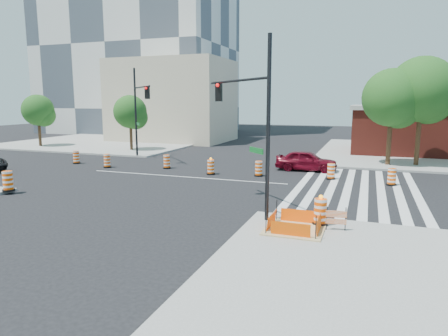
{
  "coord_description": "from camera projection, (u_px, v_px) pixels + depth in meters",
  "views": [
    {
      "loc": [
        11.46,
        -23.68,
        5.01
      ],
      "look_at": [
        4.15,
        -3.55,
        1.4
      ],
      "focal_mm": 32.0,
      "sensor_mm": 36.0,
      "label": 1
    }
  ],
  "objects": [
    {
      "name": "median_drum_3",
      "position": [
        211.0,
        167.0,
        27.4
      ],
      "size": [
        0.6,
        0.6,
        1.18
      ],
      "color": "black",
      "rests_on": "ground"
    },
    {
      "name": "ground",
      "position": [
        184.0,
        177.0,
        26.64
      ],
      "size": [
        120.0,
        120.0,
        0.0
      ],
      "primitive_type": "plane",
      "color": "black",
      "rests_on": "ground"
    },
    {
      "name": "crosswalk_east",
      "position": [
        356.0,
        189.0,
        22.95
      ],
      "size": [
        6.75,
        13.5,
        0.01
      ],
      "color": "silver",
      "rests_on": "ground"
    },
    {
      "name": "median_drum_6",
      "position": [
        392.0,
        178.0,
        23.87
      ],
      "size": [
        0.6,
        0.6,
        1.02
      ],
      "color": "black",
      "rests_on": "ground"
    },
    {
      "name": "median_drum_2",
      "position": [
        167.0,
        162.0,
        29.84
      ],
      "size": [
        0.6,
        0.6,
        1.02
      ],
      "color": "black",
      "rests_on": "ground"
    },
    {
      "name": "beige_midrise",
      "position": [
        173.0,
        101.0,
        50.23
      ],
      "size": [
        14.0,
        10.0,
        10.0
      ],
      "primitive_type": "cube",
      "color": "#C5B396",
      "rests_on": "ground"
    },
    {
      "name": "pit_drum",
      "position": [
        320.0,
        213.0,
        15.74
      ],
      "size": [
        0.62,
        0.62,
        1.23
      ],
      "color": "black",
      "rests_on": "ground"
    },
    {
      "name": "sidewalk_nw",
      "position": [
        115.0,
        141.0,
        49.37
      ],
      "size": [
        22.0,
        22.0,
        0.15
      ],
      "primitive_type": "cube",
      "color": "gray",
      "rests_on": "ground"
    },
    {
      "name": "lane_centerline",
      "position": [
        184.0,
        177.0,
        26.64
      ],
      "size": [
        14.0,
        0.12,
        0.01
      ],
      "primitive_type": "cube",
      "color": "silver",
      "rests_on": "ground"
    },
    {
      "name": "brick_storefront",
      "position": [
        444.0,
        130.0,
        36.88
      ],
      "size": [
        16.5,
        8.5,
        4.6
      ],
      "color": "maroon",
      "rests_on": "ground"
    },
    {
      "name": "sidewalk_ne",
      "position": [
        442.0,
        154.0,
        37.25
      ],
      "size": [
        22.0,
        22.0,
        0.15
      ],
      "primitive_type": "cube",
      "color": "gray",
      "rests_on": "ground"
    },
    {
      "name": "signal_pole_nw",
      "position": [
        139.0,
        104.0,
        33.77
      ],
      "size": [
        4.08,
        4.33,
        7.69
      ],
      "rotation": [
        0.0,
        0.0,
        -0.82
      ],
      "color": "black",
      "rests_on": "ground"
    },
    {
      "name": "tree_north_d",
      "position": [
        422.0,
        93.0,
        29.84
      ],
      "size": [
        4.88,
        4.88,
        8.3
      ],
      "color": "#382314",
      "rests_on": "ground"
    },
    {
      "name": "sw_corner_drum",
      "position": [
        8.0,
        182.0,
        21.66
      ],
      "size": [
        0.65,
        0.65,
        1.11
      ],
      "color": "black",
      "rests_on": "ground"
    },
    {
      "name": "tree_north_a",
      "position": [
        39.0,
        112.0,
        43.11
      ],
      "size": [
        3.38,
        3.35,
        5.7
      ],
      "color": "#382314",
      "rests_on": "ground"
    },
    {
      "name": "red_coupe",
      "position": [
        306.0,
        161.0,
        28.89
      ],
      "size": [
        4.36,
        1.77,
        1.48
      ],
      "primitive_type": "imported",
      "rotation": [
        0.0,
        0.0,
        1.57
      ],
      "color": "#5D0716",
      "rests_on": "ground"
    },
    {
      "name": "median_drum_4",
      "position": [
        259.0,
        169.0,
        26.81
      ],
      "size": [
        0.6,
        0.6,
        1.02
      ],
      "color": "black",
      "rests_on": "ground"
    },
    {
      "name": "excavation_pit",
      "position": [
        295.0,
        228.0,
        15.23
      ],
      "size": [
        2.2,
        2.2,
        0.9
      ],
      "color": "tan",
      "rests_on": "ground"
    },
    {
      "name": "tree_north_b",
      "position": [
        131.0,
        114.0,
        39.62
      ],
      "size": [
        3.29,
        3.28,
        5.58
      ],
      "color": "#382314",
      "rests_on": "ground"
    },
    {
      "name": "median_drum_5",
      "position": [
        331.0,
        172.0,
        25.7
      ],
      "size": [
        0.6,
        0.6,
        1.02
      ],
      "color": "black",
      "rests_on": "ground"
    },
    {
      "name": "signal_pole_se",
      "position": [
        249.0,
        111.0,
        17.17
      ],
      "size": [
        4.08,
        4.05,
        7.43
      ],
      "rotation": [
        0.0,
        0.0,
        2.36
      ],
      "color": "black",
      "rests_on": "ground"
    },
    {
      "name": "barricade",
      "position": [
        336.0,
        218.0,
        15.1
      ],
      "size": [
        0.77,
        0.17,
        0.91
      ],
      "rotation": [
        0.0,
        0.0,
        0.18
      ],
      "color": "#FF5305",
      "rests_on": "ground"
    },
    {
      "name": "tree_north_c",
      "position": [
        392.0,
        101.0,
        30.09
      ],
      "size": [
        4.37,
        4.37,
        7.44
      ],
      "color": "#382314",
      "rests_on": "ground"
    },
    {
      "name": "median_drum_1",
      "position": [
        107.0,
        161.0,
        30.26
      ],
      "size": [
        0.6,
        0.6,
        1.02
      ],
      "color": "black",
      "rests_on": "ground"
    },
    {
      "name": "median_drum_0",
      "position": [
        76.0,
        158.0,
        32.19
      ],
      "size": [
        0.6,
        0.6,
        1.02
      ],
      "color": "black",
      "rests_on": "ground"
    }
  ]
}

